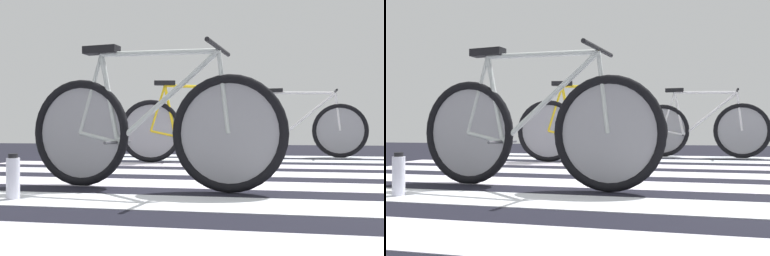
# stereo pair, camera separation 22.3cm
# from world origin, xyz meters

# --- Properties ---
(ground) EXTENTS (18.00, 14.00, 0.02)m
(ground) POSITION_xyz_m (0.00, 0.00, 0.01)
(ground) COLOR black
(crosswalk_markings) EXTENTS (5.46, 6.52, 0.00)m
(crosswalk_markings) POSITION_xyz_m (-0.04, -0.29, 0.02)
(crosswalk_markings) COLOR silver
(crosswalk_markings) RESTS_ON ground
(bicycle_1_of_3) EXTENTS (1.73, 0.52, 0.93)m
(bicycle_1_of_3) POSITION_xyz_m (-0.51, -0.56, 0.41)
(bicycle_1_of_3) COLOR black
(bicycle_1_of_3) RESTS_ON ground
(bicycle_2_of_3) EXTENTS (1.71, 0.56, 0.93)m
(bicycle_2_of_3) POSITION_xyz_m (-0.58, 1.64, 0.41)
(bicycle_2_of_3) COLOR black
(bicycle_2_of_3) RESTS_ON ground
(bicycle_3_of_3) EXTENTS (1.74, 0.52, 0.93)m
(bicycle_3_of_3) POSITION_xyz_m (0.67, 2.74, 0.41)
(bicycle_3_of_3) COLOR black
(bicycle_3_of_3) RESTS_ON ground
(water_bottle) EXTENTS (0.07, 0.07, 0.25)m
(water_bottle) POSITION_xyz_m (-1.14, -1.07, 0.14)
(water_bottle) COLOR silver
(water_bottle) RESTS_ON ground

